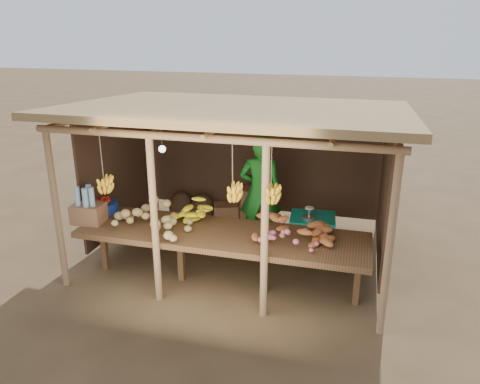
# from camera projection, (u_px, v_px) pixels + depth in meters

# --- Properties ---
(ground) EXTENTS (60.00, 60.00, 0.00)m
(ground) POSITION_uv_depth(u_px,v_px,m) (240.00, 255.00, 7.37)
(ground) COLOR brown
(ground) RESTS_ON ground
(stall_structure) EXTENTS (4.70, 3.50, 2.43)m
(stall_structure) POSITION_uv_depth(u_px,v_px,m) (236.00, 136.00, 6.72)
(stall_structure) COLOR #9B7550
(stall_structure) RESTS_ON ground
(counter) EXTENTS (3.90, 1.05, 0.80)m
(counter) POSITION_uv_depth(u_px,v_px,m) (222.00, 237.00, 6.26)
(counter) COLOR brown
(counter) RESTS_ON ground
(potato_heap) EXTENTS (1.22, 0.82, 0.37)m
(potato_heap) POSITION_uv_depth(u_px,v_px,m) (149.00, 216.00, 6.28)
(potato_heap) COLOR tan
(potato_heap) RESTS_ON counter
(sweet_potato_heap) EXTENTS (1.20, 0.83, 0.36)m
(sweet_potato_heap) POSITION_uv_depth(u_px,v_px,m) (289.00, 224.00, 6.06)
(sweet_potato_heap) COLOR #AC5C2C
(sweet_potato_heap) RESTS_ON counter
(onion_heap) EXTENTS (0.87, 0.61, 0.36)m
(onion_heap) POSITION_uv_depth(u_px,v_px,m) (287.00, 230.00, 5.86)
(onion_heap) COLOR #CB637C
(onion_heap) RESTS_ON counter
(banana_pile) EXTENTS (0.75, 0.60, 0.35)m
(banana_pile) POSITION_uv_depth(u_px,v_px,m) (194.00, 210.00, 6.54)
(banana_pile) COLOR yellow
(banana_pile) RESTS_ON counter
(tomato_basin) EXTENTS (0.40, 0.40, 0.21)m
(tomato_basin) POSITION_uv_depth(u_px,v_px,m) (104.00, 206.00, 6.92)
(tomato_basin) COLOR navy
(tomato_basin) RESTS_ON counter
(bottle_box) EXTENTS (0.45, 0.37, 0.53)m
(bottle_box) POSITION_uv_depth(u_px,v_px,m) (88.00, 209.00, 6.51)
(bottle_box) COLOR brown
(bottle_box) RESTS_ON counter
(vendor) EXTENTS (0.73, 0.55, 1.83)m
(vendor) POSITION_uv_depth(u_px,v_px,m) (260.00, 192.00, 7.43)
(vendor) COLOR #1A7921
(vendor) RESTS_ON ground
(tarp_crate) EXTENTS (0.74, 0.65, 0.82)m
(tarp_crate) POSITION_uv_depth(u_px,v_px,m) (312.00, 234.00, 7.31)
(tarp_crate) COLOR brown
(tarp_crate) RESTS_ON ground
(carton_stack) EXTENTS (1.03, 0.50, 0.70)m
(carton_stack) POSITION_uv_depth(u_px,v_px,m) (243.00, 209.00, 8.38)
(carton_stack) COLOR brown
(carton_stack) RESTS_ON ground
(burlap_sacks) EXTENTS (0.87, 0.46, 0.62)m
(burlap_sacks) POSITION_uv_depth(u_px,v_px,m) (192.00, 206.00, 8.64)
(burlap_sacks) COLOR #442E1F
(burlap_sacks) RESTS_ON ground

